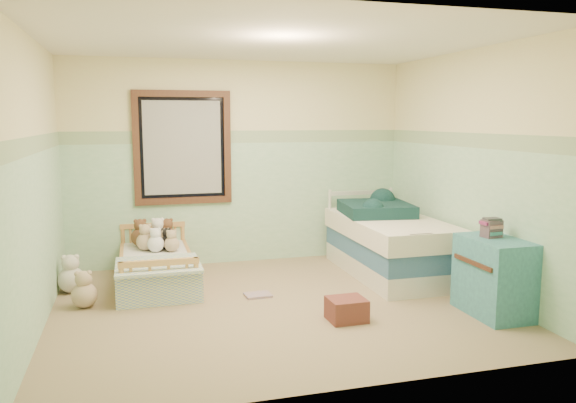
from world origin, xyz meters
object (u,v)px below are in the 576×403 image
object	(u,v)px
floor_book	(258,295)
plush_floor_cream	(71,280)
dresser	(494,277)
plush_floor_tan	(84,295)
twin_bed_frame	(389,265)
toddler_bed_frame	(157,275)
red_pillow	(347,309)

from	to	relation	value
floor_book	plush_floor_cream	bearing A→B (deg)	157.54
dresser	plush_floor_cream	bearing A→B (deg)	155.35
plush_floor_tan	dresser	bearing A→B (deg)	-18.35
twin_bed_frame	dresser	bearing A→B (deg)	-78.11
plush_floor_tan	twin_bed_frame	distance (m)	3.35
dresser	floor_book	bearing A→B (deg)	150.76
plush_floor_tan	twin_bed_frame	world-z (taller)	plush_floor_tan
toddler_bed_frame	dresser	distance (m)	3.48
plush_floor_tan	twin_bed_frame	xyz separation A→B (m)	(3.33, 0.30, -0.01)
toddler_bed_frame	twin_bed_frame	bearing A→B (deg)	-7.15
dresser	red_pillow	xyz separation A→B (m)	(-1.36, 0.21, -0.25)
toddler_bed_frame	twin_bed_frame	xyz separation A→B (m)	(2.63, -0.33, 0.01)
plush_floor_cream	plush_floor_tan	size ratio (longest dim) A/B	1.12
toddler_bed_frame	plush_floor_cream	distance (m)	0.87
red_pillow	plush_floor_cream	bearing A→B (deg)	147.85
plush_floor_cream	plush_floor_tan	world-z (taller)	plush_floor_cream
plush_floor_cream	red_pillow	world-z (taller)	plush_floor_cream
plush_floor_cream	floor_book	size ratio (longest dim) A/B	1.05
twin_bed_frame	red_pillow	xyz separation A→B (m)	(-1.04, -1.30, -0.01)
dresser	floor_book	distance (m)	2.29
toddler_bed_frame	plush_floor_tan	size ratio (longest dim) A/B	6.29
dresser	floor_book	xyz separation A→B (m)	(-1.98, 1.11, -0.34)
twin_bed_frame	plush_floor_cream	bearing A→B (deg)	175.99
dresser	floor_book	size ratio (longest dim) A/B	2.75
red_pillow	floor_book	size ratio (longest dim) A/B	1.26
plush_floor_tan	twin_bed_frame	size ratio (longest dim) A/B	0.13
twin_bed_frame	floor_book	xyz separation A→B (m)	(-1.66, -0.40, -0.10)
toddler_bed_frame	dresser	xyz separation A→B (m)	(2.95, -1.84, 0.26)
toddler_bed_frame	floor_book	bearing A→B (deg)	-36.89
toddler_bed_frame	plush_floor_tan	world-z (taller)	plush_floor_tan
plush_floor_tan	dresser	size ratio (longest dim) A/B	0.34
plush_floor_tan	twin_bed_frame	bearing A→B (deg)	5.06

